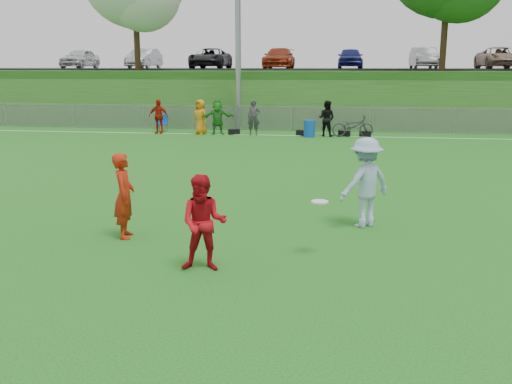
% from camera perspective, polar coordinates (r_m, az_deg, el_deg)
% --- Properties ---
extents(ground, '(120.00, 120.00, 0.00)m').
position_cam_1_polar(ground, '(10.32, -5.19, -6.34)').
color(ground, '#135B17').
rests_on(ground, ground).
extents(sideline_far, '(60.00, 0.10, 0.01)m').
position_cam_1_polar(sideline_far, '(27.79, 3.39, 5.67)').
color(sideline_far, white).
rests_on(sideline_far, ground).
extents(fence, '(58.00, 0.06, 1.30)m').
position_cam_1_polar(fence, '(29.70, 3.74, 7.35)').
color(fence, gray).
rests_on(fence, ground).
extents(berm, '(120.00, 18.00, 3.00)m').
position_cam_1_polar(berm, '(40.60, 5.00, 9.93)').
color(berm, '#1E4914').
rests_on(berm, ground).
extents(parking_lot, '(120.00, 12.00, 0.10)m').
position_cam_1_polar(parking_lot, '(42.55, 5.20, 12.14)').
color(parking_lot, black).
rests_on(parking_lot, berm).
extents(car_row, '(32.04, 5.18, 1.44)m').
position_cam_1_polar(car_row, '(41.64, 3.49, 13.22)').
color(car_row, silver).
rests_on(car_row, parking_lot).
extents(spectator_row, '(9.32, 0.91, 1.69)m').
position_cam_1_polar(spectator_row, '(28.08, -2.50, 7.48)').
color(spectator_row, '#A3190B').
rests_on(spectator_row, ground).
extents(gear_bags, '(6.95, 0.53, 0.26)m').
position_cam_1_polar(gear_bags, '(27.81, 5.50, 5.89)').
color(gear_bags, black).
rests_on(gear_bags, ground).
extents(player_red_left, '(0.52, 0.69, 1.68)m').
position_cam_1_polar(player_red_left, '(11.42, -13.04, -0.37)').
color(player_red_left, '#AF1E0C').
rests_on(player_red_left, ground).
extents(player_red_center, '(0.83, 0.68, 1.61)m').
position_cam_1_polar(player_red_center, '(9.39, -5.24, -3.11)').
color(player_red_center, '#B60C17').
rests_on(player_red_center, ground).
extents(player_blue, '(1.39, 1.30, 1.88)m').
position_cam_1_polar(player_blue, '(12.10, 10.86, 0.93)').
color(player_blue, '#96AFD0').
rests_on(player_blue, ground).
extents(frisbee, '(0.31, 0.31, 0.03)m').
position_cam_1_polar(frisbee, '(10.10, 6.40, -0.98)').
color(frisbee, silver).
rests_on(frisbee, ground).
extents(recycling_bin, '(0.59, 0.59, 0.80)m').
position_cam_1_polar(recycling_bin, '(27.24, 5.36, 6.33)').
color(recycling_bin, '#0F48A9').
rests_on(recycling_bin, ground).
extents(camp_chair, '(0.50, 0.51, 0.89)m').
position_cam_1_polar(camp_chair, '(29.85, -9.36, 6.50)').
color(camp_chair, '#104FB5').
rests_on(camp_chair, ground).
extents(bicycle, '(2.03, 0.93, 1.03)m').
position_cam_1_polar(bicycle, '(27.58, 9.65, 6.52)').
color(bicycle, '#29292B').
rests_on(bicycle, ground).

